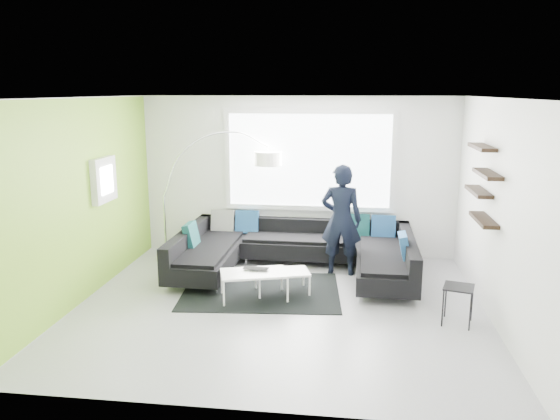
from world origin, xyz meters
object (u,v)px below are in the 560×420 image
object	(u,v)px
sectional_sofa	(295,254)
arc_lamp	(164,197)
side_table	(458,305)
laptop	(255,270)
coffee_table	(268,283)
person	(341,220)

from	to	relation	value
sectional_sofa	arc_lamp	world-z (taller)	arc_lamp
side_table	laptop	size ratio (longest dim) A/B	1.31
side_table	coffee_table	bearing A→B (deg)	165.48
arc_lamp	coffee_table	bearing A→B (deg)	-48.56
laptop	coffee_table	bearing A→B (deg)	29.24
arc_lamp	person	bearing A→B (deg)	-19.25
arc_lamp	person	distance (m)	3.06
coffee_table	side_table	distance (m)	2.59
arc_lamp	side_table	size ratio (longest dim) A/B	4.47
person	side_table	bearing A→B (deg)	135.44
coffee_table	laptop	size ratio (longest dim) A/B	3.14
coffee_table	side_table	bearing A→B (deg)	-31.07
coffee_table	person	distance (m)	1.65
sectional_sofa	laptop	xyz separation A→B (m)	(-0.47, -1.03, 0.05)
coffee_table	arc_lamp	world-z (taller)	arc_lamp
coffee_table	laptop	world-z (taller)	laptop
coffee_table	laptop	distance (m)	0.29
coffee_table	person	world-z (taller)	person
laptop	side_table	bearing A→B (deg)	-7.94
sectional_sofa	person	distance (m)	0.91
coffee_table	person	size ratio (longest dim) A/B	0.67
coffee_table	side_table	world-z (taller)	side_table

